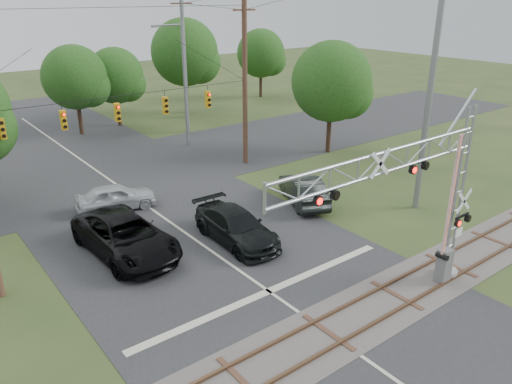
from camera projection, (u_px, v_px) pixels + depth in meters
ground at (370, 363)px, 17.02m from camera, size 160.00×160.00×0.00m
road_main at (211, 251)px, 24.38m from camera, size 14.00×90.00×0.02m
road_cross at (102, 174)px, 34.67m from camera, size 90.00×12.00×0.02m
railroad_track at (328, 333)px, 18.48m from camera, size 90.00×3.20×0.17m
crossing_gantry at (415, 195)px, 18.67m from camera, size 10.96×0.98×7.64m
traffic_signal_span at (131, 101)px, 30.17m from camera, size 19.34×0.36×11.50m
pickup_black at (126, 236)px, 23.82m from camera, size 3.44×6.87×1.87m
car_dark at (236, 227)px, 25.08m from camera, size 2.48×5.71×1.63m
sedan_silver at (116, 197)px, 28.85m from camera, size 4.79×2.70×1.54m
suv_dark at (303, 190)px, 29.74m from camera, size 3.71×5.33×1.67m
streetlight at (182, 79)px, 39.11m from camera, size 2.60×0.27×9.75m
utility_poles at (159, 82)px, 33.50m from camera, size 26.22×28.47×14.12m
treeline at (47, 79)px, 38.26m from camera, size 54.34×26.92×9.55m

